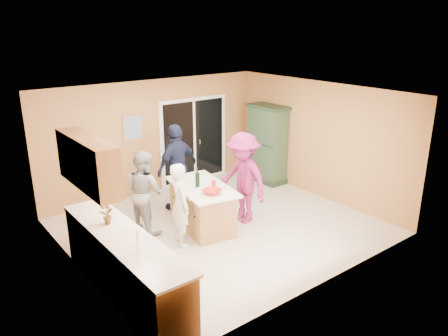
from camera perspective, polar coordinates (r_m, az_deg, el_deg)
floor at (r=8.63m, az=-0.38°, el=-7.63°), size 5.50×5.50×0.00m
ceiling at (r=7.83m, az=-0.43°, el=9.70°), size 5.50×5.00×0.10m
wall_back at (r=10.16m, az=-9.01°, el=4.05°), size 5.50×0.10×2.60m
wall_front at (r=6.45m, az=13.23°, el=-4.81°), size 5.50×0.10×2.60m
wall_left at (r=6.93m, az=-18.85°, el=-3.71°), size 0.10×5.00×2.60m
wall_right at (r=9.98m, az=12.28°, el=3.58°), size 0.10×5.00×2.60m
left_cabinet_run at (r=6.50m, az=-12.30°, el=-12.86°), size 0.65×3.05×1.24m
upper_cabinets at (r=6.61m, az=-17.35°, el=0.70°), size 0.35×1.60×0.75m
sliding_door at (r=10.72m, az=-3.94°, el=3.62°), size 1.90×0.07×2.10m
framed_picture at (r=9.83m, az=-11.84°, el=5.19°), size 0.46×0.04×0.56m
kitchen_island at (r=8.45m, az=-2.88°, el=-5.22°), size 1.16×1.76×0.86m
green_hutch at (r=10.80m, az=5.69°, el=3.04°), size 0.55×1.04×1.92m
woman_white at (r=7.71m, az=-5.71°, el=-4.80°), size 0.50×0.63×1.52m
woman_grey at (r=8.30m, az=-10.39°, el=-3.04°), size 0.74×0.88×1.59m
woman_navy at (r=9.15m, az=-6.12°, el=0.08°), size 1.16×0.69×1.85m
woman_magenta at (r=8.53m, az=2.49°, el=-1.32°), size 0.74×1.21×1.82m
serving_bowl at (r=7.87m, az=-1.57°, el=-3.10°), size 0.41×0.41×0.08m
tulip_vase at (r=6.72m, az=-15.11°, el=-5.45°), size 0.25×0.20×0.42m
tumbler_near at (r=8.16m, az=-1.34°, el=-2.13°), size 0.11×0.11×0.12m
tumbler_far at (r=8.50m, az=-6.25°, el=-1.42°), size 0.10×0.10×0.11m
wine_bottle at (r=8.18m, az=-3.49°, el=-1.51°), size 0.08×0.08×0.37m
white_plate at (r=8.66m, az=-3.10°, el=-1.31°), size 0.23×0.23×0.02m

